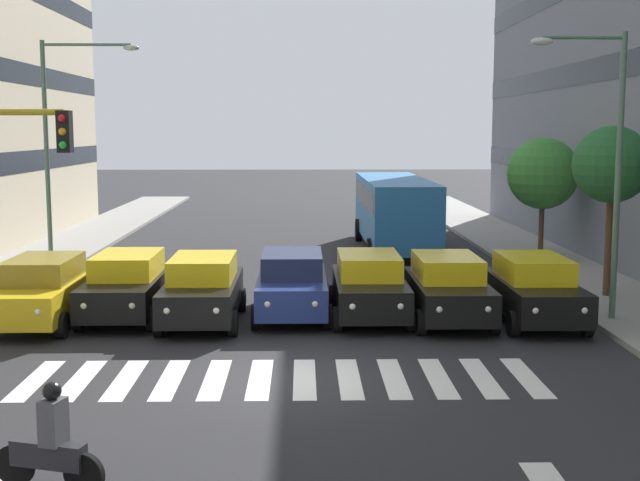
{
  "coord_description": "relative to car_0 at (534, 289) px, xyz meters",
  "views": [
    {
      "loc": [
        -0.41,
        16.47,
        4.98
      ],
      "look_at": [
        -0.91,
        -7.04,
        1.89
      ],
      "focal_mm": 47.29,
      "sensor_mm": 36.0,
      "label": 1
    }
  ],
  "objects": [
    {
      "name": "car_3",
      "position": [
        6.28,
        -0.86,
        0.0
      ],
      "size": [
        2.02,
        4.44,
        1.72
      ],
      "color": "navy",
      "rests_on": "ground_plane"
    },
    {
      "name": "car_4",
      "position": [
        8.6,
        -0.17,
        0.0
      ],
      "size": [
        2.02,
        4.44,
        1.72
      ],
      "color": "black",
      "rests_on": "ground_plane"
    },
    {
      "name": "street_lamp_left",
      "position": [
        -1.64,
        0.17,
        3.64
      ],
      "size": [
        2.42,
        0.28,
        7.25
      ],
      "color": "#4C6B56",
      "rests_on": "sidewalk_left"
    },
    {
      "name": "street_lamp_right",
      "position": [
        14.31,
        -8.07,
        4.07
      ],
      "size": [
        3.37,
        0.28,
        7.86
      ],
      "color": "#4C6B56",
      "rests_on": "sidewalk_right"
    },
    {
      "name": "ground_plane",
      "position": [
        6.42,
        4.87,
        -0.89
      ],
      "size": [
        180.0,
        180.0,
        0.0
      ],
      "primitive_type": "plane",
      "color": "#262628"
    },
    {
      "name": "street_tree_1",
      "position": [
        -2.93,
        -2.82,
        3.08
      ],
      "size": [
        2.24,
        2.24,
        4.96
      ],
      "color": "#513823",
      "rests_on": "sidewalk_left"
    },
    {
      "name": "crosswalk_markings",
      "position": [
        6.42,
        4.87,
        -0.88
      ],
      "size": [
        10.35,
        2.8,
        0.01
      ],
      "color": "silver",
      "rests_on": "ground_plane"
    },
    {
      "name": "street_tree_2",
      "position": [
        -3.19,
        -10.63,
        2.43
      ],
      "size": [
        2.73,
        2.73,
        4.54
      ],
      "color": "#513823",
      "rests_on": "sidewalk_left"
    },
    {
      "name": "car_0",
      "position": [
        0.0,
        0.0,
        0.0
      ],
      "size": [
        2.02,
        4.44,
        1.72
      ],
      "color": "black",
      "rests_on": "ground_plane"
    },
    {
      "name": "car_2",
      "position": [
        4.24,
        -0.56,
        0.0
      ],
      "size": [
        2.02,
        4.44,
        1.72
      ],
      "color": "black",
      "rests_on": "ground_plane"
    },
    {
      "name": "bus_behind_traffic",
      "position": [
        2.22,
        -13.13,
        0.97
      ],
      "size": [
        2.78,
        10.5,
        3.0
      ],
      "color": "#286BAD",
      "rests_on": "ground_plane"
    },
    {
      "name": "car_5",
      "position": [
        10.67,
        -0.75,
        0.0
      ],
      "size": [
        2.02,
        4.44,
        1.72
      ],
      "color": "black",
      "rests_on": "ground_plane"
    },
    {
      "name": "car_6",
      "position": [
        12.7,
        -0.07,
        0.0
      ],
      "size": [
        2.02,
        4.44,
        1.72
      ],
      "color": "gold",
      "rests_on": "ground_plane"
    },
    {
      "name": "car_1",
      "position": [
        2.22,
        -0.19,
        0.0
      ],
      "size": [
        2.02,
        4.44,
        1.72
      ],
      "color": "black",
      "rests_on": "ground_plane"
    },
    {
      "name": "motorcycle_with_rider",
      "position": [
        9.5,
        10.11,
        -0.24
      ],
      "size": [
        1.65,
        0.6,
        1.57
      ],
      "color": "black",
      "rests_on": "ground_plane"
    }
  ]
}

